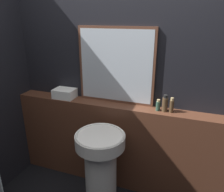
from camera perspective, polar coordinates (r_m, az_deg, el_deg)
The scene contains 8 objects.
wall_back at distance 2.30m, azimuth 2.44°, elevation 5.18°, with size 8.00×0.06×2.50m.
vanity_counter at distance 2.50m, azimuth 1.29°, elevation -12.69°, with size 2.34×0.19×0.98m.
pedestal_sink at distance 2.19m, azimuth -2.98°, elevation -18.02°, with size 0.46×0.46×0.85m.
mirror at distance 2.24m, azimuth 0.99°, elevation 7.82°, with size 0.80×0.03×0.78m.
towel_stack at distance 2.51m, azimuth -12.26°, elevation 0.67°, with size 0.24×0.18×0.10m.
shampoo_bottle at distance 2.17m, azimuth 11.96°, elevation -2.42°, with size 0.04×0.04×0.11m.
conditioner_bottle at distance 2.15m, azimuth 13.67°, elevation -2.00°, with size 0.05×0.05×0.17m.
lotion_bottle at distance 2.15m, azimuth 15.30°, elevation -2.44°, with size 0.04×0.04×0.15m.
Camera 1 is at (0.66, -0.84, 1.85)m, focal length 35.00 mm.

